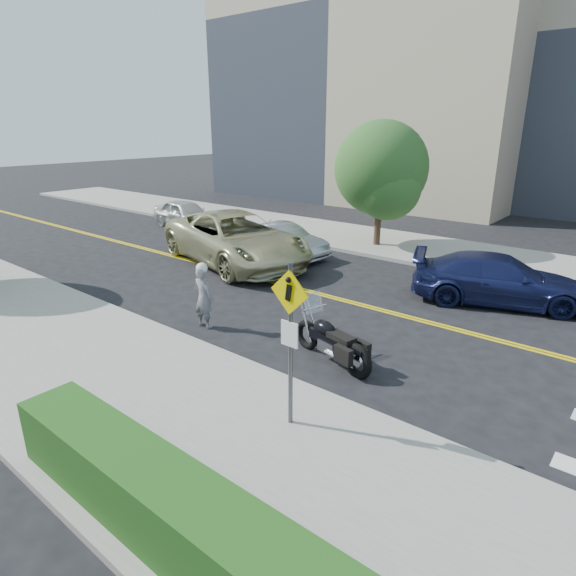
{
  "coord_description": "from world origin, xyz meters",
  "views": [
    {
      "loc": [
        8.87,
        -12.12,
        5.27
      ],
      "look_at": [
        1.37,
        -2.89,
        1.2
      ],
      "focal_mm": 30.0,
      "sensor_mm": 36.0,
      "label": 1
    }
  ],
  "objects_px": {
    "motorcyclist": "(203,296)",
    "parked_car_white": "(185,214)",
    "motorcycle": "(332,332)",
    "parked_car_silver": "(283,240)",
    "pedestrian_sign": "(290,330)",
    "parked_car_blue": "(499,280)",
    "suv": "(235,239)"
  },
  "relations": [
    {
      "from": "parked_car_blue",
      "to": "motorcycle",
      "type": "bearing_deg",
      "value": 143.53
    },
    {
      "from": "parked_car_white",
      "to": "parked_car_silver",
      "type": "bearing_deg",
      "value": -93.17
    },
    {
      "from": "motorcycle",
      "to": "suv",
      "type": "relative_size",
      "value": 0.34
    },
    {
      "from": "parked_car_silver",
      "to": "motorcycle",
      "type": "bearing_deg",
      "value": -129.8
    },
    {
      "from": "parked_car_white",
      "to": "pedestrian_sign",
      "type": "bearing_deg",
      "value": -118.0
    },
    {
      "from": "pedestrian_sign",
      "to": "suv",
      "type": "distance_m",
      "value": 11.27
    },
    {
      "from": "motorcyclist",
      "to": "parked_car_silver",
      "type": "xyz_separation_m",
      "value": [
        -3.08,
        7.06,
        -0.23
      ]
    },
    {
      "from": "parked_car_white",
      "to": "suv",
      "type": "bearing_deg",
      "value": -108.92
    },
    {
      "from": "parked_car_white",
      "to": "parked_car_blue",
      "type": "xyz_separation_m",
      "value": [
        16.43,
        -1.32,
        0.02
      ]
    },
    {
      "from": "parked_car_white",
      "to": "parked_car_silver",
      "type": "relative_size",
      "value": 1.05
    },
    {
      "from": "suv",
      "to": "parked_car_white",
      "type": "relative_size",
      "value": 1.68
    },
    {
      "from": "motorcycle",
      "to": "parked_car_blue",
      "type": "bearing_deg",
      "value": 88.7
    },
    {
      "from": "pedestrian_sign",
      "to": "parked_car_blue",
      "type": "xyz_separation_m",
      "value": [
        0.86,
        9.14,
        -1.21
      ]
    },
    {
      "from": "motorcyclist",
      "to": "parked_car_white",
      "type": "height_order",
      "value": "motorcyclist"
    },
    {
      "from": "motorcyclist",
      "to": "suv",
      "type": "xyz_separation_m",
      "value": [
        -3.86,
        5.07,
        0.09
      ]
    },
    {
      "from": "motorcycle",
      "to": "parked_car_white",
      "type": "xyz_separation_m",
      "value": [
        -14.64,
        7.78,
        -0.01
      ]
    },
    {
      "from": "pedestrian_sign",
      "to": "parked_car_white",
      "type": "xyz_separation_m",
      "value": [
        -15.57,
        10.46,
        -1.23
      ]
    },
    {
      "from": "motorcyclist",
      "to": "pedestrian_sign",
      "type": "bearing_deg",
      "value": 154.17
    },
    {
      "from": "motorcyclist",
      "to": "parked_car_silver",
      "type": "height_order",
      "value": "motorcyclist"
    },
    {
      "from": "motorcycle",
      "to": "parked_car_white",
      "type": "height_order",
      "value": "motorcycle"
    },
    {
      "from": "motorcyclist",
      "to": "motorcycle",
      "type": "height_order",
      "value": "motorcyclist"
    },
    {
      "from": "motorcycle",
      "to": "motorcyclist",
      "type": "bearing_deg",
      "value": -158.1
    },
    {
      "from": "motorcyclist",
      "to": "parked_car_white",
      "type": "xyz_separation_m",
      "value": [
        -10.83,
        8.29,
        -0.18
      ]
    },
    {
      "from": "motorcycle",
      "to": "parked_car_blue",
      "type": "distance_m",
      "value": 6.7
    },
    {
      "from": "pedestrian_sign",
      "to": "parked_car_silver",
      "type": "xyz_separation_m",
      "value": [
        -7.81,
        9.22,
        -1.29
      ]
    },
    {
      "from": "parked_car_white",
      "to": "motorcycle",
      "type": "bearing_deg",
      "value": -112.08
    },
    {
      "from": "pedestrian_sign",
      "to": "parked_car_silver",
      "type": "relative_size",
      "value": 0.73
    },
    {
      "from": "pedestrian_sign",
      "to": "motorcyclist",
      "type": "height_order",
      "value": "pedestrian_sign"
    },
    {
      "from": "parked_car_silver",
      "to": "parked_car_blue",
      "type": "height_order",
      "value": "parked_car_blue"
    },
    {
      "from": "parked_car_blue",
      "to": "pedestrian_sign",
      "type": "bearing_deg",
      "value": 153.62
    },
    {
      "from": "motorcycle",
      "to": "suv",
      "type": "distance_m",
      "value": 8.92
    },
    {
      "from": "motorcyclist",
      "to": "parked_car_silver",
      "type": "bearing_deg",
      "value": -67.66
    }
  ]
}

